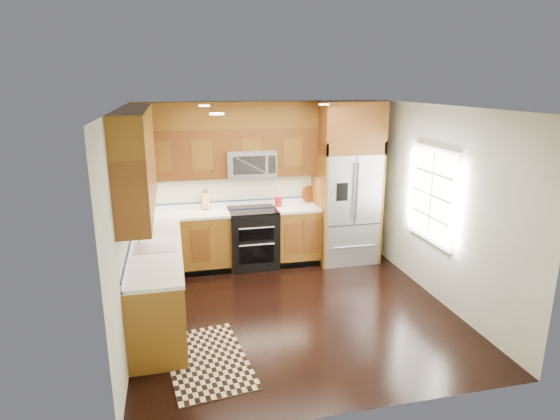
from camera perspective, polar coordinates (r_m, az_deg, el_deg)
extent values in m
plane|color=black|center=(6.24, 1.78, -12.18)|extent=(4.00, 4.00, 0.00)
cube|color=silver|center=(7.65, -1.98, 3.39)|extent=(4.00, 0.02, 2.60)
cube|color=silver|center=(5.60, -18.30, -1.87)|extent=(0.02, 4.00, 2.60)
cube|color=silver|center=(6.55, 19.05, 0.50)|extent=(0.02, 4.00, 2.60)
cube|color=white|center=(6.68, 18.08, 1.75)|extent=(0.04, 1.10, 1.30)
cube|color=white|center=(6.68, 18.01, 1.75)|extent=(0.02, 0.95, 1.15)
cube|color=#905D1B|center=(7.45, -11.45, -4.02)|extent=(1.37, 0.60, 0.90)
cube|color=#905D1B|center=(7.70, 2.10, -3.09)|extent=(0.72, 0.60, 0.90)
cube|color=#905D1B|center=(6.06, -14.61, -8.86)|extent=(0.60, 2.40, 0.90)
cube|color=white|center=(7.36, -5.89, -0.20)|extent=(2.85, 0.62, 0.04)
cube|color=white|center=(5.89, -14.92, -4.67)|extent=(0.62, 2.40, 0.04)
cube|color=brown|center=(7.31, -6.22, 6.93)|extent=(2.85, 0.33, 0.75)
cube|color=brown|center=(5.66, -16.91, 3.90)|extent=(0.33, 2.40, 0.75)
cube|color=#905D1B|center=(7.25, -6.36, 11.43)|extent=(2.85, 0.33, 0.40)
cube|color=#905D1B|center=(5.58, -17.38, 9.69)|extent=(0.33, 2.40, 0.40)
cube|color=black|center=(7.52, -3.30, -3.49)|extent=(0.76, 0.64, 0.92)
cube|color=black|center=(7.38, -3.36, 0.01)|extent=(0.76, 0.60, 0.02)
cube|color=black|center=(7.17, -2.89, -3.07)|extent=(0.55, 0.01, 0.18)
cube|color=black|center=(7.28, -2.86, -5.46)|extent=(0.55, 0.01, 0.28)
cylinder|color=#B2B2B7|center=(7.11, -2.87, -2.21)|extent=(0.55, 0.02, 0.02)
cylinder|color=#B2B2B7|center=(7.20, -2.84, -4.26)|extent=(0.55, 0.02, 0.02)
cube|color=#B2B2B7|center=(7.35, -3.62, 5.73)|extent=(0.76, 0.40, 0.42)
cube|color=black|center=(7.15, -3.76, 5.46)|extent=(0.50, 0.01, 0.28)
cube|color=#B2B2B7|center=(7.75, 8.06, 0.37)|extent=(0.90, 0.74, 1.80)
cube|color=black|center=(7.33, 9.20, 2.27)|extent=(0.01, 0.01, 1.08)
cube|color=black|center=(7.25, 7.59, 2.19)|extent=(0.18, 0.01, 0.28)
cube|color=#905D1B|center=(7.57, 4.76, 0.89)|extent=(0.04, 0.74, 2.00)
cube|color=#905D1B|center=(7.91, 11.26, 1.27)|extent=(0.04, 0.74, 2.00)
cube|color=brown|center=(7.52, 8.43, 9.98)|extent=(0.98, 0.74, 0.80)
cube|color=#B2B2B7|center=(5.88, -14.94, -4.40)|extent=(0.50, 0.42, 0.02)
cylinder|color=#B2B2B7|center=(6.06, -16.87, -2.66)|extent=(0.02, 0.02, 0.28)
torus|color=#B2B2B7|center=(5.94, -17.01, -1.61)|extent=(0.18, 0.02, 0.18)
cube|color=black|center=(5.32, -8.85, -17.59)|extent=(0.98, 1.44, 0.01)
cube|color=tan|center=(7.50, -9.06, 1.09)|extent=(0.11, 0.16, 0.24)
cylinder|color=#AA1421|center=(7.53, -0.20, 1.02)|extent=(0.15, 0.15, 0.16)
cylinder|color=brown|center=(7.85, 3.51, 1.05)|extent=(0.36, 0.36, 0.02)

